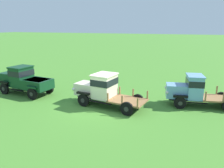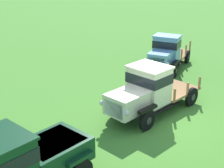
{
  "view_description": "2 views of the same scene",
  "coord_description": "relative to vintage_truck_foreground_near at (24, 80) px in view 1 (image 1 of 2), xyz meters",
  "views": [
    {
      "loc": [
        5.29,
        -12.1,
        5.18
      ],
      "look_at": [
        0.04,
        2.35,
        1.0
      ],
      "focal_mm": 35.0,
      "sensor_mm": 36.0,
      "label": 1
    },
    {
      "loc": [
        -11.37,
        -5.7,
        6.44
      ],
      "look_at": [
        0.04,
        2.35,
        1.0
      ],
      "focal_mm": 55.0,
      "sensor_mm": 36.0,
      "label": 2
    }
  ],
  "objects": [
    {
      "name": "ground_plane",
      "position": [
        6.62,
        -0.87,
        -1.1
      ],
      "size": [
        240.0,
        240.0,
        0.0
      ],
      "primitive_type": "plane",
      "color": "#47842D"
    },
    {
      "name": "vintage_truck_foreground_near",
      "position": [
        0.0,
        0.0,
        0.0
      ],
      "size": [
        4.73,
        2.31,
        2.13
      ],
      "color": "black",
      "rests_on": "ground"
    },
    {
      "name": "vintage_truck_second_in_line",
      "position": [
        6.62,
        -0.26,
        0.02
      ],
      "size": [
        5.13,
        2.46,
        2.13
      ],
      "color": "black",
      "rests_on": "ground"
    },
    {
      "name": "vintage_truck_midrow_center",
      "position": [
        12.2,
        1.68,
        -0.06
      ],
      "size": [
        4.79,
        2.37,
        2.06
      ],
      "color": "black",
      "rests_on": "ground"
    }
  ]
}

